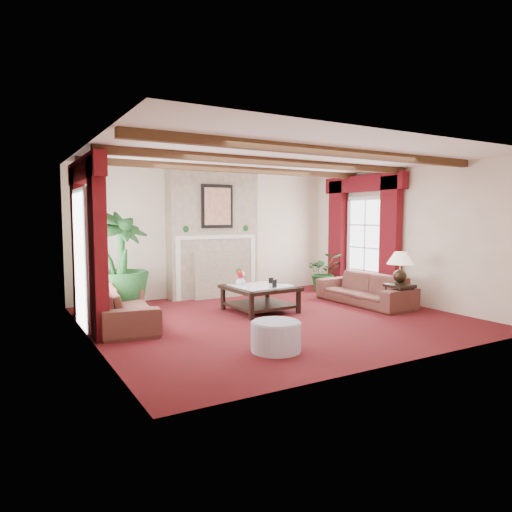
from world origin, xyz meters
TOP-DOWN VIEW (x-y plane):
  - floor at (0.00, 0.00)m, footprint 6.00×6.00m
  - ceiling at (0.00, 0.00)m, footprint 6.00×6.00m
  - back_wall at (0.00, 2.75)m, footprint 6.00×0.02m
  - left_wall at (-3.00, 0.00)m, footprint 0.02×5.50m
  - right_wall at (3.00, 0.00)m, footprint 0.02×5.50m
  - ceiling_beams at (0.00, 0.00)m, footprint 6.00×3.00m
  - fireplace at (0.00, 2.55)m, footprint 2.00×0.52m
  - french_door_left at (-2.97, 1.00)m, footprint 0.10×1.10m
  - french_door_right at (2.97, 1.00)m, footprint 0.10×1.10m
  - curtains_left at (-2.86, 1.00)m, footprint 0.20×2.40m
  - curtains_right at (2.86, 1.00)m, footprint 0.20×2.40m
  - sofa_left at (-2.34, 0.83)m, footprint 2.28×1.22m
  - sofa_right at (2.20, 0.20)m, footprint 2.08×0.67m
  - potted_palm at (-2.16, 1.89)m, footprint 2.55×2.69m
  - small_plant at (2.51, 1.86)m, footprint 1.42×1.45m
  - coffee_table at (0.06, 0.64)m, footprint 1.20×1.20m
  - side_table at (2.28, -0.63)m, footprint 0.47×0.47m
  - ottoman at (-1.01, -1.59)m, footprint 0.65×0.65m
  - table_lamp at (2.28, -0.63)m, footprint 0.48×0.48m
  - flower_vase at (-0.21, 0.90)m, footprint 0.31×0.31m
  - book at (0.36, 0.40)m, footprint 0.21×0.05m
  - photo_frame_a at (0.16, 0.30)m, footprint 0.11×0.06m
  - photo_frame_b at (0.38, 0.77)m, footprint 0.09×0.03m

SIDE VIEW (x-z plane):
  - floor at x=0.00m, z-range 0.00..0.00m
  - ottoman at x=-1.01m, z-range 0.00..0.38m
  - coffee_table at x=0.06m, z-range 0.00..0.47m
  - side_table at x=2.28m, z-range 0.00..0.50m
  - small_plant at x=2.51m, z-range 0.00..0.70m
  - sofa_right at x=2.20m, z-range 0.00..0.81m
  - sofa_left at x=-2.34m, z-range 0.00..0.82m
  - potted_palm at x=-2.16m, z-range 0.00..1.03m
  - photo_frame_b at x=0.38m, z-range 0.47..0.59m
  - photo_frame_a at x=0.16m, z-range 0.47..0.62m
  - flower_vase at x=-0.21m, z-range 0.47..0.65m
  - book at x=0.36m, z-range 0.47..0.75m
  - table_lamp at x=2.28m, z-range 0.50..1.11m
  - back_wall at x=0.00m, z-range 0.00..2.70m
  - left_wall at x=-3.00m, z-range 0.00..2.70m
  - right_wall at x=3.00m, z-range 0.00..2.70m
  - french_door_left at x=-2.97m, z-range 1.05..3.21m
  - french_door_right at x=2.97m, z-range 1.05..3.21m
  - curtains_left at x=-2.86m, z-range 1.28..3.83m
  - curtains_right at x=2.86m, z-range 1.28..3.83m
  - ceiling_beams at x=0.00m, z-range 2.58..2.70m
  - ceiling at x=0.00m, z-range 2.70..2.70m
  - fireplace at x=0.00m, z-range 1.35..4.05m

